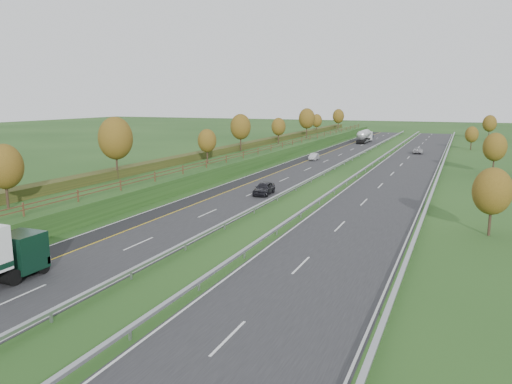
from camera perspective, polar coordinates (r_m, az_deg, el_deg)
ground at (r=79.65m, az=9.75°, el=1.95°), size 400.00×400.00×0.00m
near_carriageway at (r=86.49m, az=5.33°, el=2.75°), size 10.50×200.00×0.04m
far_carriageway at (r=83.15m, az=16.25°, el=2.05°), size 10.50×200.00×0.04m
hard_shoulder at (r=87.66m, az=2.99°, el=2.89°), size 3.00×200.00×0.04m
lane_markings at (r=84.71m, az=9.45°, el=2.51°), size 26.75×200.00×0.01m
embankment_left at (r=91.04m, az=-2.51°, el=3.80°), size 12.00×200.00×2.00m
hedge_left at (r=91.73m, az=-3.65°, el=4.81°), size 2.20×180.00×1.10m
fence_left at (r=88.66m, az=0.01°, el=4.75°), size 0.12×189.06×1.20m
median_barrier_near at (r=84.91m, az=9.01°, el=2.92°), size 0.32×200.00×0.71m
median_barrier_far at (r=83.87m, az=12.40°, el=2.71°), size 0.32×200.00×0.71m
outer_barrier_far at (r=82.64m, az=20.27°, el=2.19°), size 0.32×200.00×0.71m
trees_left at (r=87.37m, az=-3.27°, el=7.04°), size 6.64×164.30×7.66m
trees_far at (r=111.37m, az=24.97°, el=5.75°), size 8.45×118.60×7.12m
road_tanker at (r=139.27m, az=12.30°, el=6.29°), size 2.40×11.22×3.46m
car_dark_near at (r=62.02m, az=0.93°, el=0.44°), size 2.24×4.80×1.59m
car_silver_mid at (r=97.88m, az=6.62°, el=4.04°), size 1.63×4.03×1.30m
car_small_far at (r=156.52m, az=12.86°, el=6.29°), size 1.89×4.51×1.30m
car_oncoming at (r=114.52m, az=17.98°, el=4.54°), size 2.56×4.86×1.30m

